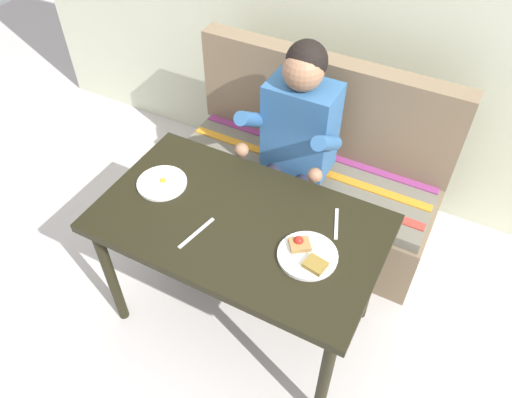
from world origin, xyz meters
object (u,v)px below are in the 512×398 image
Objects in this scene: plate_eggs at (162,183)px; plate_breakfast at (307,255)px; table at (240,233)px; person at (294,138)px; fork at (336,224)px; knife at (196,233)px; couch at (307,179)px.

plate_breakfast is at bearing -5.62° from plate_eggs.
plate_breakfast is at bearing -7.78° from table.
fork is (0.38, -0.42, -0.01)m from person.
person is 6.06× the size of knife.
table is at bearing 172.22° from plate_breakfast.
plate_breakfast is (0.33, -0.81, 0.41)m from couch.
fork is (0.36, 0.17, 0.08)m from table.
plate_eggs is at bearing 160.80° from knife.
couch reaches higher than table.
table is at bearing -87.99° from person.
couch is 0.45m from person.
person is 0.74m from knife.
table is 6.00× the size of knife.
knife is at bearing -166.78° from fork.
knife is at bearing -97.47° from person.
plate_breakfast is at bearing -67.99° from couch.
couch is 6.49× the size of plate_eggs.
table is 0.83× the size of couch.
table is 0.42m from plate_eggs.
plate_breakfast is at bearing -61.27° from person.
person is at bearing 112.70° from fork.
knife is (-0.44, -0.10, -0.01)m from plate_breakfast.
person is 0.72m from plate_breakfast.
plate_breakfast is 0.45m from knife.
table is 5.08× the size of plate_breakfast.
fork and knife have the same top height.
plate_breakfast reaches higher than fork.
fork is (0.77, 0.14, -0.01)m from plate_eggs.
couch reaches higher than plate_breakfast.
plate_eggs reaches higher than fork.
person reaches higher than knife.
plate_eggs is (-0.39, -0.56, -0.00)m from person.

